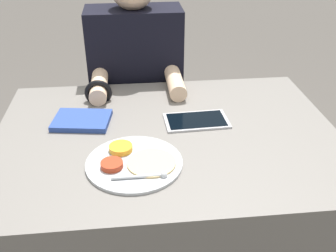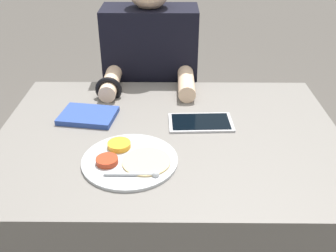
% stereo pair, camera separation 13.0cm
% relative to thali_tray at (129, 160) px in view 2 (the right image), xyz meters
% --- Properties ---
extents(dining_table, '(1.21, 0.87, 0.74)m').
position_rel_thali_tray_xyz_m(dining_table, '(0.12, 0.17, -0.38)').
color(dining_table, slate).
rests_on(dining_table, ground_plane).
extents(thali_tray, '(0.30, 0.30, 0.03)m').
position_rel_thali_tray_xyz_m(thali_tray, '(0.00, 0.00, 0.00)').
color(thali_tray, '#B7BABF').
rests_on(thali_tray, dining_table).
extents(red_notebook, '(0.22, 0.18, 0.02)m').
position_rel_thali_tray_xyz_m(red_notebook, '(-0.18, 0.28, 0.00)').
color(red_notebook, silver).
rests_on(red_notebook, dining_table).
extents(tablet_device, '(0.24, 0.15, 0.01)m').
position_rel_thali_tray_xyz_m(tablet_device, '(0.24, 0.24, -0.00)').
color(tablet_device, '#B7B7BC').
rests_on(tablet_device, dining_table).
extents(person_diner, '(0.43, 0.44, 1.22)m').
position_rel_thali_tray_xyz_m(person_diner, '(0.03, 0.73, -0.18)').
color(person_diner, black).
rests_on(person_diner, ground_plane).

